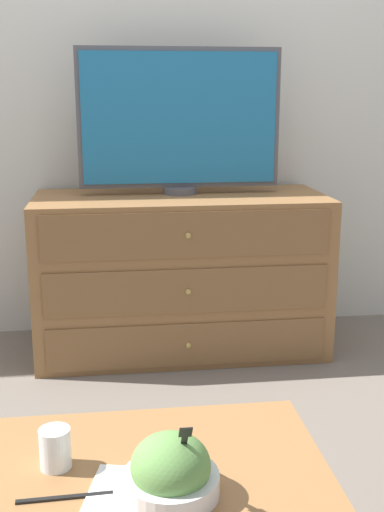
{
  "coord_description": "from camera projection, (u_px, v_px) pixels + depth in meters",
  "views": [
    {
      "loc": [
        -0.18,
        -3.07,
        1.14
      ],
      "look_at": [
        0.02,
        -1.49,
        0.74
      ],
      "focal_mm": 45.0,
      "sensor_mm": 36.0,
      "label": 1
    }
  ],
  "objects": [
    {
      "name": "napkin",
      "position": [
        130.0,
        490.0,
        1.24
      ],
      "size": [
        0.19,
        0.19,
        0.0
      ],
      "color": "white",
      "rests_on": "coffee_table"
    },
    {
      "name": "takeout_bowl",
      "position": [
        171.0,
        472.0,
        1.22
      ],
      "size": [
        0.19,
        0.19,
        0.17
      ],
      "color": "silver",
      "rests_on": "coffee_table"
    },
    {
      "name": "tv",
      "position": [
        179.0,
        120.0,
        2.78
      ],
      "size": [
        0.88,
        0.15,
        0.63
      ],
      "color": "#515156",
      "rests_on": "dresser"
    },
    {
      "name": "knife",
      "position": [
        65.0,
        498.0,
        1.22
      ],
      "size": [
        0.18,
        0.02,
        0.01
      ],
      "color": "black",
      "rests_on": "coffee_table"
    },
    {
      "name": "ground_plane",
      "position": [
        150.0,
        325.0,
        3.25
      ],
      "size": [
        12.0,
        12.0,
        0.0
      ],
      "primitive_type": "plane",
      "color": "#70665B"
    },
    {
      "name": "drink_cup",
      "position": [
        55.0,
        451.0,
        1.31
      ],
      "size": [
        0.07,
        0.07,
        0.09
      ],
      "color": "white",
      "rests_on": "coffee_table"
    },
    {
      "name": "coffee_table",
      "position": [
        152.0,
        493.0,
        1.35
      ],
      "size": [
        0.73,
        0.48,
        0.39
      ],
      "color": "#9E6B3D",
      "rests_on": "ground_plane"
    },
    {
      "name": "wall_back",
      "position": [
        146.0,
        58.0,
        2.96
      ],
      "size": [
        12.0,
        0.05,
        2.6
      ],
      "color": "silver",
      "rests_on": "ground_plane"
    },
    {
      "name": "dresser",
      "position": [
        181.0,
        273.0,
        2.89
      ],
      "size": [
        1.27,
        0.56,
        0.71
      ],
      "color": "olive",
      "rests_on": "ground_plane"
    }
  ]
}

